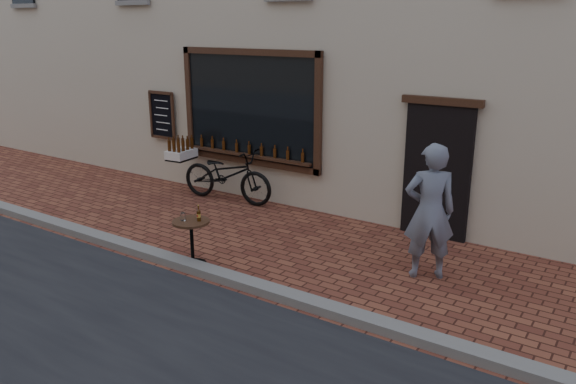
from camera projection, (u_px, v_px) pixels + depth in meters
The scene contains 5 objects.
ground at pixel (210, 284), 7.68m from camera, with size 90.00×90.00×0.00m, color #5D291E.
kerb at pixel (219, 275), 7.82m from camera, with size 90.00×0.25×0.12m, color slate.
cargo_bicycle at pixel (225, 174), 11.17m from camera, with size 2.41×0.89×1.15m.
bistro_table at pixel (192, 233), 8.15m from camera, with size 0.54×0.54×0.93m.
pedestrian at pixel (430, 211), 7.67m from camera, with size 0.70×0.46×1.92m, color slate.
Camera 1 is at (4.77, -5.23, 3.42)m, focal length 35.00 mm.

